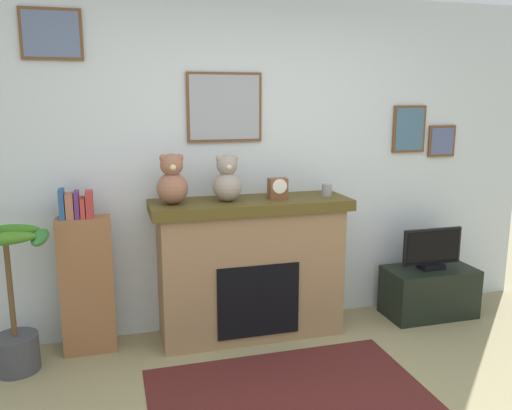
# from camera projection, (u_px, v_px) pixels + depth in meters

# --- Properties ---
(back_wall) EXTENTS (5.20, 0.15, 2.60)m
(back_wall) POSITION_uv_depth(u_px,v_px,m) (241.00, 164.00, 4.12)
(back_wall) COLOR silver
(back_wall) RESTS_ON ground_plane
(fireplace) EXTENTS (1.50, 0.51, 1.07)m
(fireplace) POSITION_uv_depth(u_px,v_px,m) (250.00, 267.00, 4.00)
(fireplace) COLOR #906E4A
(fireplace) RESTS_ON ground_plane
(bookshelf) EXTENTS (0.37, 0.16, 1.21)m
(bookshelf) POSITION_uv_depth(u_px,v_px,m) (86.00, 280.00, 3.71)
(bookshelf) COLOR brown
(bookshelf) RESTS_ON ground_plane
(potted_plant) EXTENTS (0.53, 0.49, 1.01)m
(potted_plant) POSITION_uv_depth(u_px,v_px,m) (14.00, 313.00, 3.45)
(potted_plant) COLOR #3F3F44
(potted_plant) RESTS_ON ground_plane
(tv_stand) EXTENTS (0.75, 0.40, 0.42)m
(tv_stand) POSITION_uv_depth(u_px,v_px,m) (429.00, 292.00, 4.42)
(tv_stand) COLOR black
(tv_stand) RESTS_ON ground_plane
(television) EXTENTS (0.53, 0.14, 0.35)m
(television) POSITION_uv_depth(u_px,v_px,m) (432.00, 250.00, 4.34)
(television) COLOR black
(television) RESTS_ON tv_stand
(area_rug) EXTENTS (1.73, 1.07, 0.01)m
(area_rug) POSITION_uv_depth(u_px,v_px,m) (288.00, 393.00, 3.26)
(area_rug) COLOR #4B1C1A
(area_rug) RESTS_ON ground_plane
(candle_jar) EXTENTS (0.08, 0.08, 0.10)m
(candle_jar) POSITION_uv_depth(u_px,v_px,m) (327.00, 190.00, 4.03)
(candle_jar) COLOR gray
(candle_jar) RESTS_ON fireplace
(mantel_clock) EXTENTS (0.14, 0.10, 0.16)m
(mantel_clock) POSITION_uv_depth(u_px,v_px,m) (278.00, 188.00, 3.92)
(mantel_clock) COLOR brown
(mantel_clock) RESTS_ON fireplace
(teddy_bear_brown) EXTENTS (0.23, 0.23, 0.36)m
(teddy_bear_brown) POSITION_uv_depth(u_px,v_px,m) (172.00, 181.00, 3.69)
(teddy_bear_brown) COLOR #955F48
(teddy_bear_brown) RESTS_ON fireplace
(teddy_bear_cream) EXTENTS (0.21, 0.21, 0.35)m
(teddy_bear_cream) POSITION_uv_depth(u_px,v_px,m) (227.00, 180.00, 3.80)
(teddy_bear_cream) COLOR gray
(teddy_bear_cream) RESTS_ON fireplace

